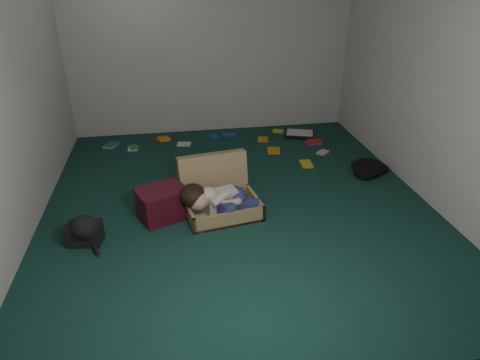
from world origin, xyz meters
name	(u,v)px	position (x,y,z in m)	size (l,w,h in m)	color
floor	(238,203)	(0.00, 0.00, 0.00)	(4.50, 4.50, 0.00)	#133831
wall_back	(211,41)	(0.00, 2.25, 1.30)	(4.50, 4.50, 0.00)	silver
wall_front	(316,202)	(0.00, -2.25, 1.30)	(4.50, 4.50, 0.00)	silver
wall_left	(8,92)	(-2.00, 0.00, 1.30)	(4.50, 4.50, 0.00)	silver
wall_right	(435,73)	(2.00, 0.00, 1.30)	(4.50, 4.50, 0.00)	silver
suitcase	(218,194)	(-0.21, -0.07, 0.16)	(0.83, 0.82, 0.54)	tan
person	(219,200)	(-0.23, -0.25, 0.20)	(0.81, 0.39, 0.33)	beige
maroon_bin	(162,203)	(-0.78, -0.15, 0.16)	(0.57, 0.51, 0.32)	#410D19
backpack	(85,232)	(-1.49, -0.48, 0.11)	(0.36, 0.29, 0.22)	black
clothing_pile	(369,167)	(1.70, 0.46, 0.07)	(0.42, 0.35, 0.14)	black
paper_tray	(300,134)	(1.22, 1.77, 0.03)	(0.49, 0.43, 0.06)	black
book_scatter	(237,143)	(0.27, 1.62, 0.01)	(3.02, 1.38, 0.02)	gold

